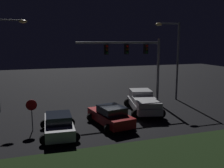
% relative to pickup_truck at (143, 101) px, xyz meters
% --- Properties ---
extents(ground_plane, '(80.00, 80.00, 0.00)m').
position_rel_pickup_truck_xyz_m(ground_plane, '(-3.37, -0.56, -1.00)').
color(ground_plane, black).
extents(pickup_truck, '(3.65, 5.70, 1.80)m').
position_rel_pickup_truck_xyz_m(pickup_truck, '(0.00, 0.00, 0.00)').
color(pickup_truck, '#B7B7BC').
rests_on(pickup_truck, ground_plane).
extents(car_sedan, '(2.68, 4.51, 1.51)m').
position_rel_pickup_truck_xyz_m(car_sedan, '(-7.82, -3.46, -0.26)').
color(car_sedan, '#B7B7BC').
rests_on(car_sedan, ground_plane).
extents(car_sedan_far, '(2.97, 4.64, 1.51)m').
position_rel_pickup_truck_xyz_m(car_sedan_far, '(-3.90, -2.63, -0.26)').
color(car_sedan_far, maroon).
rests_on(car_sedan_far, ground_plane).
extents(traffic_signal_gantry, '(8.32, 0.56, 6.50)m').
position_rel_pickup_truck_xyz_m(traffic_signal_gantry, '(0.26, 2.31, 3.90)').
color(traffic_signal_gantry, slate).
rests_on(traffic_signal_gantry, ground_plane).
extents(street_lamp_left, '(2.89, 0.44, 8.19)m').
position_rel_pickup_truck_xyz_m(street_lamp_left, '(-11.61, 4.07, 4.18)').
color(street_lamp_left, slate).
rests_on(street_lamp_left, ground_plane).
extents(street_lamp_right, '(2.83, 0.44, 8.16)m').
position_rel_pickup_truck_xyz_m(street_lamp_right, '(4.97, 3.31, 4.16)').
color(street_lamp_right, slate).
rests_on(street_lamp_right, ground_plane).
extents(stop_sign, '(0.76, 0.08, 2.23)m').
position_rel_pickup_truck_xyz_m(stop_sign, '(-9.48, -1.96, 0.56)').
color(stop_sign, slate).
rests_on(stop_sign, ground_plane).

